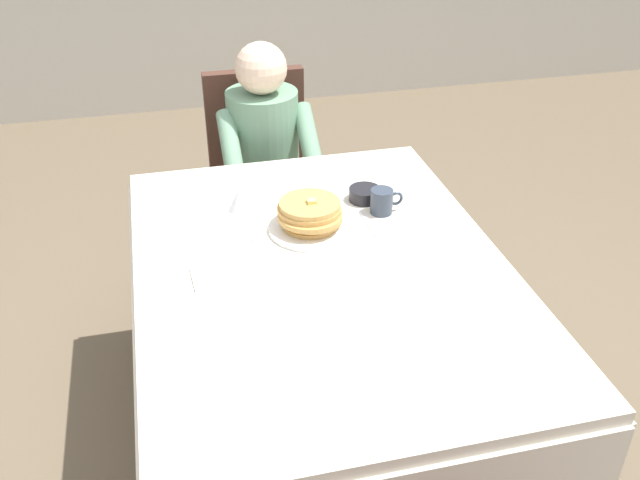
% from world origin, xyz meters
% --- Properties ---
extents(ground_plane, '(14.00, 14.00, 0.00)m').
position_xyz_m(ground_plane, '(0.00, 0.00, 0.00)').
color(ground_plane, brown).
extents(dining_table_main, '(1.12, 1.52, 0.74)m').
position_xyz_m(dining_table_main, '(0.00, 0.00, 0.65)').
color(dining_table_main, silver).
rests_on(dining_table_main, ground).
extents(chair_diner, '(0.44, 0.45, 0.93)m').
position_xyz_m(chair_diner, '(0.00, 1.17, 0.53)').
color(chair_diner, '#4C2D23').
rests_on(chair_diner, ground).
extents(diner_person, '(0.40, 0.43, 1.12)m').
position_xyz_m(diner_person, '(0.00, 1.01, 0.67)').
color(diner_person, gray).
rests_on(diner_person, ground).
extents(plate_breakfast, '(0.28, 0.28, 0.02)m').
position_xyz_m(plate_breakfast, '(0.02, 0.21, 0.75)').
color(plate_breakfast, white).
rests_on(plate_breakfast, dining_table_main).
extents(breakfast_stack, '(0.21, 0.22, 0.10)m').
position_xyz_m(breakfast_stack, '(0.01, 0.21, 0.80)').
color(breakfast_stack, tan).
rests_on(breakfast_stack, plate_breakfast).
extents(cup_coffee, '(0.11, 0.08, 0.08)m').
position_xyz_m(cup_coffee, '(0.27, 0.26, 0.78)').
color(cup_coffee, '#333D4C').
rests_on(cup_coffee, dining_table_main).
extents(bowl_butter, '(0.11, 0.11, 0.04)m').
position_xyz_m(bowl_butter, '(0.24, 0.36, 0.76)').
color(bowl_butter, black).
rests_on(bowl_butter, dining_table_main).
extents(syrup_pitcher, '(0.08, 0.08, 0.07)m').
position_xyz_m(syrup_pitcher, '(-0.19, 0.40, 0.78)').
color(syrup_pitcher, silver).
rests_on(syrup_pitcher, dining_table_main).
extents(fork_left_of_plate, '(0.02, 0.18, 0.00)m').
position_xyz_m(fork_left_of_plate, '(-0.17, 0.19, 0.74)').
color(fork_left_of_plate, silver).
rests_on(fork_left_of_plate, dining_table_main).
extents(knife_right_of_plate, '(0.02, 0.20, 0.00)m').
position_xyz_m(knife_right_of_plate, '(0.21, 0.19, 0.74)').
color(knife_right_of_plate, silver).
rests_on(knife_right_of_plate, dining_table_main).
extents(spoon_near_edge, '(0.15, 0.02, 0.00)m').
position_xyz_m(spoon_near_edge, '(0.01, -0.08, 0.74)').
color(spoon_near_edge, silver).
rests_on(spoon_near_edge, dining_table_main).
extents(napkin_folded, '(0.18, 0.13, 0.01)m').
position_xyz_m(napkin_folded, '(-0.30, 0.01, 0.74)').
color(napkin_folded, white).
rests_on(napkin_folded, dining_table_main).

